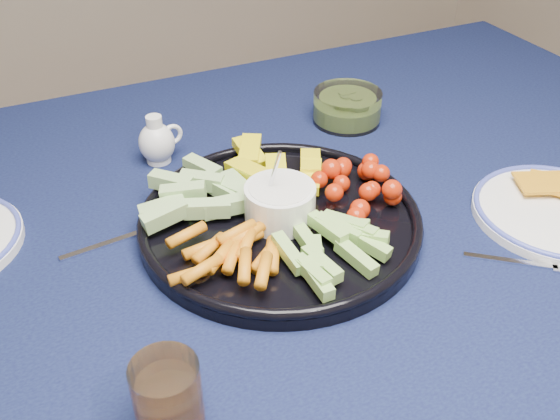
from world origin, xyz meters
name	(u,v)px	position (x,y,z in m)	size (l,w,h in m)	color
dining_table	(273,259)	(0.00, 0.00, 0.66)	(1.67, 1.07, 0.75)	#4B3219
crudite_platter	(278,216)	(-0.01, -0.04, 0.77)	(0.40, 0.40, 0.13)	black
creamer_pitcher	(157,142)	(-0.11, 0.22, 0.78)	(0.08, 0.06, 0.08)	white
pickle_bowl	(347,108)	(0.24, 0.21, 0.77)	(0.12, 0.12, 0.06)	white
cheese_plate	(556,210)	(0.37, -0.18, 0.76)	(0.24, 0.24, 0.03)	white
juice_tumbler	(168,399)	(-0.24, -0.28, 0.78)	(0.07, 0.07, 0.08)	white
fork_left	(125,238)	(-0.21, 0.03, 0.75)	(0.16, 0.03, 0.00)	silver
fork_right	(529,264)	(0.26, -0.25, 0.75)	(0.12, 0.10, 0.00)	silver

